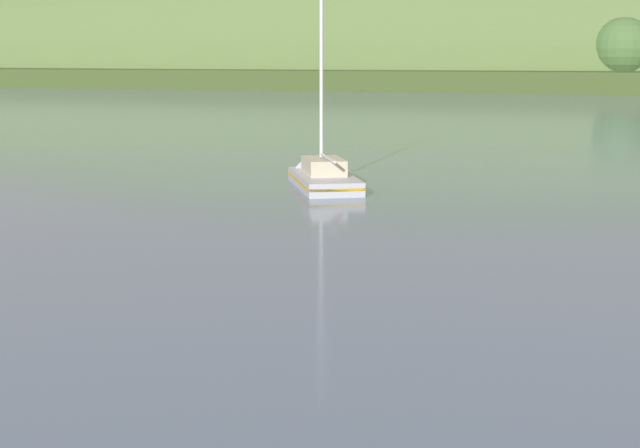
# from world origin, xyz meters

# --- Properties ---
(far_shoreline_hill) EXTENTS (416.50, 104.15, 67.86)m
(far_shoreline_hill) POSITION_xyz_m (-30.85, 236.91, 0.15)
(far_shoreline_hill) COLOR #3C4E24
(far_shoreline_hill) RESTS_ON ground
(sailboat_far_left) EXTENTS (6.08, 9.07, 13.23)m
(sailboat_far_left) POSITION_xyz_m (2.03, 59.52, 0.23)
(sailboat_far_left) COLOR #ADB2BC
(sailboat_far_left) RESTS_ON ground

